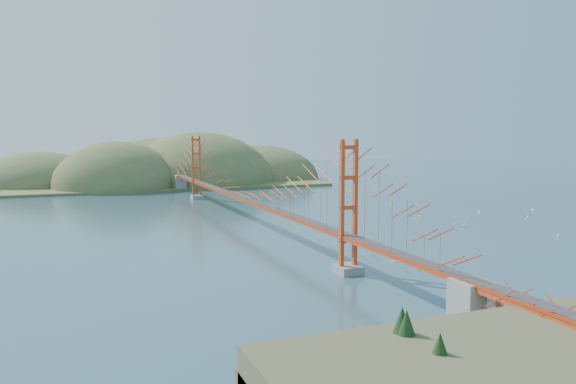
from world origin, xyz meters
name	(u,v)px	position (x,y,z in m)	size (l,w,h in m)	color
ground	(245,223)	(0.00, 0.00, 0.00)	(320.00, 320.00, 0.00)	#2E4F5D
bridge	(244,171)	(0.00, 0.18, 7.01)	(2.20, 94.40, 12.00)	gray
approach_viaduct	(549,323)	(0.00, -51.91, 2.55)	(1.40, 12.00, 3.38)	#BB3914
promontory	(499,346)	(0.00, -48.50, 0.12)	(9.00, 6.00, 0.24)	#59544C
fort	(497,331)	(0.40, -47.80, 0.67)	(3.70, 2.30, 1.75)	brown
far_headlands	(172,182)	(2.21, 68.52, 0.00)	(84.00, 58.00, 25.00)	olive
sailboat_13	(558,236)	(31.05, -24.01, 0.14)	(0.51, 0.47, 0.57)	white
sailboat_7	(293,192)	(21.16, 34.07, 0.15)	(0.64, 0.64, 0.70)	white
sailboat_0	(420,215)	(25.75, -3.88, 0.14)	(0.52, 0.55, 0.61)	white
sailboat_14	(391,203)	(29.63, 10.23, 0.13)	(0.48, 0.50, 0.56)	white
sailboat_6	(464,225)	(25.91, -13.68, 0.15)	(0.66, 0.66, 0.70)	white
sailboat_9	(422,196)	(41.39, 17.67, 0.15)	(0.60, 0.60, 0.65)	white
sailboat_12	(239,194)	(9.25, 33.46, 0.16)	(0.64, 0.56, 0.72)	white
sailboat_5	(533,209)	(46.86, -4.56, 0.16)	(0.53, 0.62, 0.72)	white
sailboat_8	(351,191)	(32.21, 29.78, 0.16)	(0.67, 0.64, 0.75)	white
sailboat_2	(527,218)	(38.70, -11.61, 0.14)	(0.57, 0.57, 0.62)	white
sailboat_10	(394,261)	(6.00, -27.92, 0.15)	(0.63, 0.63, 0.68)	white
sailboat_17	(376,188)	(40.98, 34.42, 0.14)	(0.52, 0.42, 0.61)	white
sailboat_3	(354,211)	(19.05, 4.13, 0.15)	(0.62, 0.55, 0.70)	white
sailboat_4	(479,211)	(36.78, -3.82, 0.16)	(0.61, 0.64, 0.72)	white
sailboat_15	(343,187)	(35.35, 39.43, 0.14)	(0.46, 0.55, 0.63)	white
sailboat_16	(340,199)	(24.26, 18.94, 0.14)	(0.55, 0.55, 0.60)	white
sailboat_1	(456,217)	(29.51, -7.37, 0.15)	(0.61, 0.61, 0.65)	white
sailboat_11	(457,196)	(47.62, 15.07, 0.14)	(0.59, 0.59, 0.62)	white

